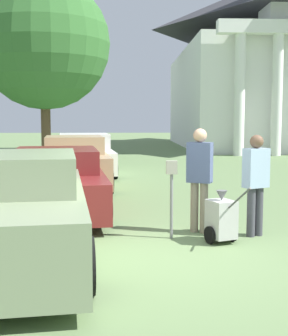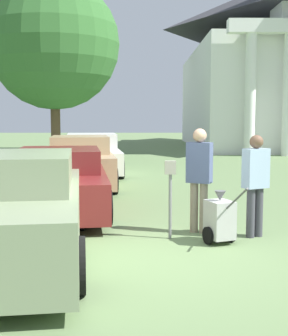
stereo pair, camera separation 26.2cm
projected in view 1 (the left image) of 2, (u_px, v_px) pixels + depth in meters
The scene contains 11 objects.
ground_plane at pixel (178, 257), 6.72m from camera, with size 120.00×120.00×0.00m, color #607A4C.
parked_car_sage at pixel (19, 210), 6.53m from camera, with size 2.40×5.13×1.51m.
parked_car_maroon at pixel (57, 181), 10.06m from camera, with size 2.57×5.38×1.35m.
parked_car_tan at pixel (74, 163), 13.50m from camera, with size 2.39×4.90×1.48m.
parked_car_white at pixel (84, 156), 16.59m from camera, with size 2.49×4.89×1.46m.
parking_meter at pixel (172, 184), 7.67m from camera, with size 0.18×0.09×1.29m.
person_worker at pixel (200, 173), 8.08m from camera, with size 0.47×0.38×1.81m.
person_supervisor at pixel (256, 179), 7.82m from camera, with size 0.47×0.38×1.71m.
equipment_cart at pixel (221, 219), 7.46m from camera, with size 0.55×0.99×1.00m.
church at pixel (253, 61), 33.23m from camera, with size 10.24×18.26×24.87m.
shade_tree at pixel (44, 44), 21.32m from camera, with size 6.02×6.02×8.40m.
Camera 1 is at (-0.72, -6.53, 1.98)m, focal length 50.00 mm.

